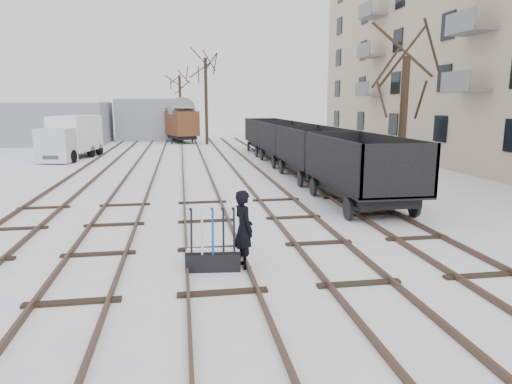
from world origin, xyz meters
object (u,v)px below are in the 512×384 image
ground_frame (213,259)px  worker (244,229)px  box_van_wagon (182,122)px  panel_van (84,138)px  freight_wagon_a (359,179)px  lorry (72,137)px

ground_frame → worker: bearing=13.2°
box_van_wagon → panel_van: (-8.19, -6.69, -0.99)m
worker → freight_wagon_a: bearing=-59.0°
ground_frame → panel_van: panel_van is taller
freight_wagon_a → box_van_wagon: size_ratio=1.28×
ground_frame → box_van_wagon: 36.75m
ground_frame → box_van_wagon: box_van_wagon is taller
box_van_wagon → ground_frame: bearing=-106.5°
freight_wagon_a → lorry: lorry is taller
ground_frame → worker: (0.75, 0.10, 0.67)m
box_van_wagon → lorry: box_van_wagon is taller
worker → box_van_wagon: bearing=-15.5°
ground_frame → freight_wagon_a: 8.68m
freight_wagon_a → panel_van: freight_wagon_a is taller
panel_van → freight_wagon_a: bearing=-69.9°
worker → lorry: lorry is taller
ground_frame → lorry: lorry is taller
panel_van → ground_frame: bearing=-85.6°
lorry → panel_van: bearing=105.0°
lorry → panel_van: size_ratio=1.41×
freight_wagon_a → panel_van: 28.12m
ground_frame → box_van_wagon: bearing=96.5°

